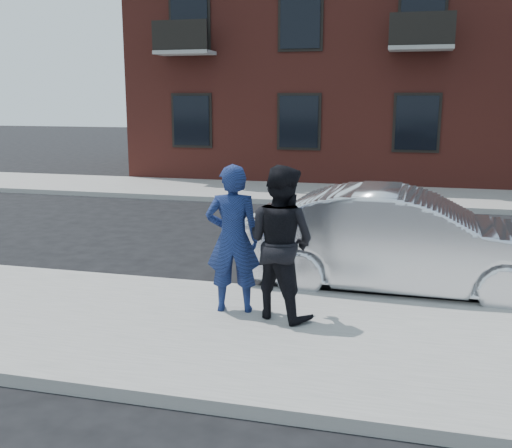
# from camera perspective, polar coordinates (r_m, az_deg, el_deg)

# --- Properties ---
(ground) EXTENTS (100.00, 100.00, 0.00)m
(ground) POSITION_cam_1_polar(r_m,az_deg,el_deg) (7.59, 13.89, -11.63)
(ground) COLOR black
(ground) RESTS_ON ground
(near_sidewalk) EXTENTS (50.00, 3.50, 0.15)m
(near_sidewalk) POSITION_cam_1_polar(r_m,az_deg,el_deg) (7.33, 13.89, -11.87)
(near_sidewalk) COLOR gray
(near_sidewalk) RESTS_ON ground
(near_curb) EXTENTS (50.00, 0.10, 0.15)m
(near_curb) POSITION_cam_1_polar(r_m,az_deg,el_deg) (9.01, 14.06, -7.31)
(near_curb) COLOR #999691
(near_curb) RESTS_ON ground
(far_sidewalk) EXTENTS (50.00, 3.50, 0.15)m
(far_sidewalk) POSITION_cam_1_polar(r_m,az_deg,el_deg) (18.46, 14.41, 2.49)
(far_sidewalk) COLOR gray
(far_sidewalk) RESTS_ON ground
(far_curb) EXTENTS (50.00, 0.10, 0.15)m
(far_curb) POSITION_cam_1_polar(r_m,az_deg,el_deg) (16.68, 14.37, 1.51)
(far_curb) COLOR #999691
(far_curb) RESTS_ON ground
(apartment_building) EXTENTS (24.30, 10.30, 12.30)m
(apartment_building) POSITION_cam_1_polar(r_m,az_deg,el_deg) (25.26, 20.04, 18.47)
(apartment_building) COLOR maroon
(apartment_building) RESTS_ON ground
(silver_sedan) EXTENTS (4.97, 1.85, 1.62)m
(silver_sedan) POSITION_cam_1_polar(r_m,az_deg,el_deg) (9.53, 13.94, -1.64)
(silver_sedan) COLOR silver
(silver_sedan) RESTS_ON ground
(man_hoodie) EXTENTS (0.81, 0.61, 2.00)m
(man_hoodie) POSITION_cam_1_polar(r_m,az_deg,el_deg) (7.97, -2.21, -1.42)
(man_hoodie) COLOR navy
(man_hoodie) RESTS_ON near_sidewalk
(man_peacoat) EXTENTS (1.20, 1.08, 2.01)m
(man_peacoat) POSITION_cam_1_polar(r_m,az_deg,el_deg) (7.76, 2.37, -1.75)
(man_peacoat) COLOR black
(man_peacoat) RESTS_ON near_sidewalk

